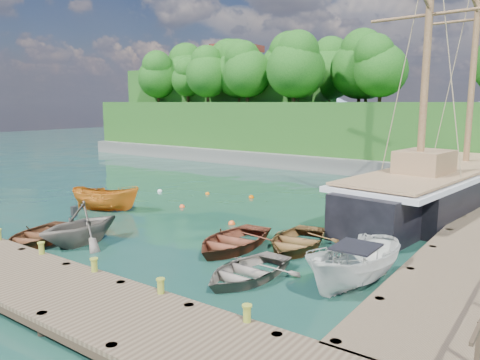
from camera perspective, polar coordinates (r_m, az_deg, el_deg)
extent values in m
plane|color=#13372D|center=(20.86, -9.31, -7.36)|extent=(160.00, 160.00, 0.00)
cube|color=#4B3B2C|center=(15.36, -21.55, -12.03)|extent=(20.00, 3.20, 0.12)
cube|color=#312619|center=(15.42, -21.51, -12.58)|extent=(20.00, 3.20, 0.20)
cylinder|color=olive|center=(21.16, -27.19, -8.07)|extent=(0.26, 0.26, 0.45)
cylinder|color=olive|center=(18.64, -22.88, -10.07)|extent=(0.26, 0.26, 0.45)
cylinder|color=olive|center=(16.28, -17.20, -12.58)|extent=(0.26, 0.26, 0.45)
cylinder|color=olive|center=(14.17, -9.55, -15.70)|extent=(0.26, 0.26, 0.45)
cylinder|color=olive|center=(12.43, 0.85, -19.36)|extent=(0.26, 0.26, 0.45)
imported|color=#4E2B17|center=(22.23, -23.36, -6.97)|extent=(4.25, 4.88, 0.84)
imported|color=#645C52|center=(21.33, -18.84, -7.37)|extent=(3.26, 3.76, 1.96)
imported|color=brown|center=(19.60, -0.95, -8.35)|extent=(3.58, 4.75, 0.93)
imported|color=#71675D|center=(16.42, 0.78, -11.95)|extent=(3.02, 4.08, 0.81)
imported|color=brown|center=(19.77, 6.86, -8.25)|extent=(3.72, 4.72, 0.88)
imported|color=orange|center=(27.23, -15.97, -3.62)|extent=(4.30, 2.94, 1.56)
imported|color=silver|center=(16.06, 13.76, -12.74)|extent=(2.62, 4.69, 1.71)
cube|color=black|center=(28.92, 23.47, -1.92)|extent=(6.23, 14.38, 2.89)
cube|color=black|center=(21.73, 16.37, -5.10)|extent=(3.59, 3.95, 2.75)
cube|color=silver|center=(28.69, 23.65, 0.87)|extent=(6.82, 18.73, 0.25)
cube|color=brown|center=(28.66, 23.69, 1.37)|extent=(6.36, 18.28, 0.12)
cube|color=brown|center=(25.81, 21.57, 2.03)|extent=(2.62, 3.26, 1.20)
cylinder|color=brown|center=(32.09, 26.84, 15.72)|extent=(0.36, 0.36, 15.37)
cylinder|color=brown|center=(25.30, 21.98, 16.59)|extent=(0.36, 0.36, 14.14)
sphere|color=white|center=(29.44, -13.91, -2.56)|extent=(0.35, 0.35, 0.35)
sphere|color=#F55220|center=(27.24, -7.07, -3.32)|extent=(0.31, 0.31, 0.31)
sphere|color=#E8551A|center=(23.33, -1.02, -5.42)|extent=(0.35, 0.35, 0.35)
sphere|color=silver|center=(24.34, 10.98, -4.97)|extent=(0.34, 0.34, 0.34)
sphere|color=orange|center=(30.88, -3.99, -1.75)|extent=(0.28, 0.28, 0.28)
sphere|color=#D55200|center=(29.66, 1.38, -2.19)|extent=(0.33, 0.33, 0.33)
sphere|color=white|center=(32.11, -9.75, -1.43)|extent=(0.33, 0.33, 0.33)
sphere|color=#D84102|center=(21.97, 2.78, -6.38)|extent=(0.34, 0.34, 0.34)
cube|color=#474744|center=(44.38, 5.38, 2.45)|extent=(50.00, 4.00, 1.40)
cube|color=#215019|center=(49.42, 8.96, 5.88)|extent=(50.00, 14.00, 6.00)
cube|color=#215019|center=(60.17, -1.33, 8.52)|extent=(24.00, 12.00, 10.00)
cylinder|color=#382616|center=(51.93, -0.03, 10.25)|extent=(0.36, 0.36, 1.40)
sphere|color=#134611|center=(52.02, -0.03, 12.89)|extent=(5.42, 5.42, 5.42)
cylinder|color=#382616|center=(49.76, 0.91, 10.28)|extent=(0.36, 0.36, 1.40)
sphere|color=#134611|center=(49.84, 0.92, 12.88)|extent=(5.02, 5.02, 5.02)
cylinder|color=#382616|center=(58.92, -9.93, 10.02)|extent=(0.36, 0.36, 1.40)
sphere|color=#134611|center=(58.98, -9.99, 12.13)|extent=(4.79, 4.79, 4.79)
cylinder|color=#382616|center=(60.05, 0.10, 10.15)|extent=(0.36, 0.36, 1.40)
sphere|color=#134611|center=(60.14, 0.10, 12.71)|extent=(6.25, 6.25, 6.25)
cylinder|color=#382616|center=(59.60, -6.30, 10.09)|extent=(0.36, 0.36, 1.40)
sphere|color=#134611|center=(59.69, -6.34, 12.55)|extent=(5.89, 5.89, 5.89)
cylinder|color=#382616|center=(47.95, 16.67, 9.92)|extent=(0.36, 0.36, 1.40)
sphere|color=#134611|center=(48.04, 16.81, 12.66)|extent=(5.13, 5.13, 5.13)
cylinder|color=#382616|center=(61.12, -0.10, 10.13)|extent=(0.36, 0.36, 1.40)
sphere|color=#134611|center=(61.18, -0.10, 12.17)|extent=(4.80, 4.80, 4.80)
cylinder|color=#382616|center=(50.51, 6.96, 10.20)|extent=(0.36, 0.36, 1.40)
sphere|color=#134611|center=(50.61, 7.01, 13.08)|extent=(5.82, 5.82, 5.82)
cylinder|color=#382616|center=(50.99, 14.29, 9.98)|extent=(0.36, 0.36, 1.40)
sphere|color=#134611|center=(51.09, 14.41, 12.91)|extent=(6.05, 6.05, 6.05)
cylinder|color=#382616|center=(46.53, 6.56, 10.28)|extent=(0.36, 0.36, 1.40)
sphere|color=#134611|center=(46.62, 6.62, 13.25)|extent=(5.47, 5.47, 5.47)
cylinder|color=#382616|center=(57.19, 10.79, 10.01)|extent=(0.36, 0.36, 1.40)
sphere|color=#134611|center=(57.29, 10.88, 12.70)|extent=(6.25, 6.25, 6.25)
cylinder|color=#382616|center=(65.47, -4.77, 10.06)|extent=(0.36, 0.36, 1.40)
sphere|color=#134611|center=(65.54, -4.80, 12.15)|extent=(5.41, 5.41, 5.41)
cylinder|color=#382616|center=(55.66, 0.44, 10.20)|extent=(0.36, 0.36, 1.40)
sphere|color=#134611|center=(55.74, 0.45, 12.68)|extent=(5.47, 5.47, 5.47)
cylinder|color=#382616|center=(56.06, -6.37, 10.14)|extent=(0.36, 0.36, 1.40)
sphere|color=#134611|center=(56.12, -6.41, 11.99)|extent=(3.77, 3.77, 3.77)
cylinder|color=#382616|center=(56.71, -0.94, 10.18)|extent=(0.36, 0.36, 1.40)
sphere|color=#134611|center=(56.81, -0.95, 12.82)|extent=(6.04, 6.04, 6.04)
cylinder|color=#382616|center=(56.08, 15.09, 9.87)|extent=(0.36, 0.36, 1.40)
sphere|color=#134611|center=(56.17, 15.20, 12.48)|extent=(5.89, 5.89, 5.89)
cylinder|color=#382616|center=(52.09, 5.69, 10.20)|extent=(0.36, 0.36, 1.40)
sphere|color=#134611|center=(52.19, 5.74, 13.09)|extent=(6.08, 6.08, 6.08)
cylinder|color=#382616|center=(57.02, -4.99, 10.15)|extent=(0.36, 0.36, 1.40)
sphere|color=#134611|center=(57.08, -5.02, 12.14)|extent=(4.25, 4.25, 4.25)
cylinder|color=#382616|center=(52.02, -3.93, 10.23)|extent=(0.36, 0.36, 1.40)
sphere|color=#134611|center=(52.09, -3.96, 12.61)|extent=(4.77, 4.77, 4.77)
cube|color=silver|center=(58.34, -0.34, 13.90)|extent=(4.00, 5.00, 3.00)
cube|color=#591E19|center=(58.52, -0.35, 15.76)|extent=(4.40, 5.40, 0.80)
cone|color=#728CA5|center=(94.97, 8.04, 8.78)|extent=(40.00, 40.00, 10.00)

